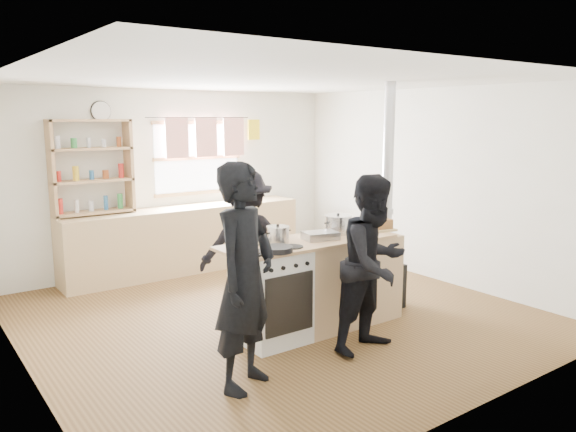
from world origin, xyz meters
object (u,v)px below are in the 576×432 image
object	(u,v)px
cooking_island	(319,283)
skillet_greens	(278,249)
stockpot_stove	(278,234)
person_far	(246,242)
flue_heater	(385,251)
bread_board	(382,226)
roast_tray	(320,235)
person_near_right	(374,264)
thermos	(230,192)
person_near_left	(245,277)
stockpot_counter	(338,224)

from	to	relation	value
cooking_island	skillet_greens	distance (m)	0.85
stockpot_stove	person_far	bearing A→B (deg)	82.63
flue_heater	skillet_greens	bearing A→B (deg)	-170.33
bread_board	roast_tray	bearing A→B (deg)	176.45
roast_tray	person_far	xyz separation A→B (m)	(-0.34, 0.86, -0.19)
flue_heater	person_far	bearing A→B (deg)	150.57
person_near_right	thermos	bearing A→B (deg)	74.71
person_far	thermos	bearing A→B (deg)	-97.40
person_near_right	stockpot_stove	bearing A→B (deg)	115.17
thermos	person_near_left	size ratio (longest dim) A/B	0.17
cooking_island	stockpot_counter	bearing A→B (deg)	15.42
stockpot_counter	bread_board	distance (m)	0.50
cooking_island	skillet_greens	world-z (taller)	skillet_greens
stockpot_counter	person_far	xyz separation A→B (m)	(-0.67, 0.74, -0.24)
stockpot_counter	person_near_left	world-z (taller)	person_near_left
thermos	cooking_island	size ratio (longest dim) A/B	0.15
thermos	stockpot_stove	xyz separation A→B (m)	(-1.02, -2.68, -0.04)
person_near_left	person_near_right	xyz separation A→B (m)	(1.33, -0.07, -0.08)
person_far	skillet_greens	bearing A→B (deg)	91.42
flue_heater	roast_tray	bearing A→B (deg)	-174.66
person_far	person_near_right	bearing A→B (deg)	122.88
bread_board	flue_heater	bearing A→B (deg)	33.73
cooking_island	flue_heater	size ratio (longest dim) A/B	0.79
stockpot_stove	flue_heater	bearing A→B (deg)	-1.01
cooking_island	person_near_left	world-z (taller)	person_near_left
bread_board	person_near_right	world-z (taller)	person_near_right
roast_tray	person_far	size ratio (longest dim) A/B	0.24
stockpot_stove	bread_board	size ratio (longest dim) A/B	0.72
person_near_right	person_far	distance (m)	1.60
roast_tray	bread_board	size ratio (longest dim) A/B	1.21
skillet_greens	stockpot_counter	bearing A→B (deg)	17.42
flue_heater	person_far	distance (m)	1.56
thermos	person_near_right	bearing A→B (deg)	-98.45
flue_heater	person_near_right	world-z (taller)	flue_heater
thermos	stockpot_counter	bearing A→B (deg)	-95.53
roast_tray	person_far	world-z (taller)	person_far
thermos	skillet_greens	distance (m)	3.24
skillet_greens	bread_board	bearing A→B (deg)	5.49
stockpot_stove	person_far	distance (m)	0.78
roast_tray	bread_board	distance (m)	0.80
bread_board	flue_heater	size ratio (longest dim) A/B	0.12
person_near_right	person_far	xyz separation A→B (m)	(-0.41, 1.54, -0.03)
stockpot_counter	stockpot_stove	bearing A→B (deg)	179.82
cooking_island	stockpot_stove	world-z (taller)	stockpot_stove
skillet_greens	roast_tray	xyz separation A→B (m)	(0.65, 0.19, 0.01)
cooking_island	stockpot_stove	size ratio (longest dim) A/B	8.78
stockpot_stove	person_far	world-z (taller)	person_far
cooking_island	roast_tray	bearing A→B (deg)	-114.99
cooking_island	skillet_greens	size ratio (longest dim) A/B	5.47
stockpot_stove	stockpot_counter	bearing A→B (deg)	-0.18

